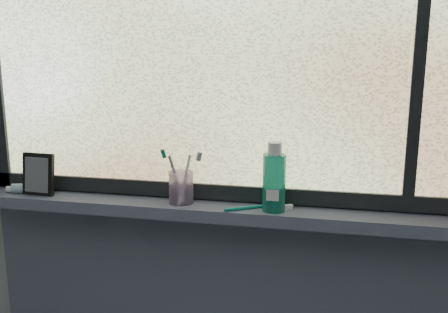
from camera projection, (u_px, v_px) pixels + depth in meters
name	position (u px, v px, depth m)	size (l,w,h in m)	color
wall_back	(217.00, 130.00, 1.62)	(3.00, 0.01, 2.50)	#9EA3A8
windowsill	(212.00, 210.00, 1.60)	(1.62, 0.14, 0.04)	#545970
window_pane	(215.00, 42.00, 1.54)	(1.50, 0.01, 1.00)	silver
frame_bottom	(215.00, 191.00, 1.64)	(1.60, 0.03, 0.05)	black
frame_mullion	(421.00, 41.00, 1.41)	(0.04, 0.03, 1.00)	black
vanity_mirror	(38.00, 174.00, 1.69)	(0.11, 0.06, 0.14)	black
toothpaste_tube	(26.00, 189.00, 1.72)	(0.18, 0.04, 0.03)	white
toothbrush_cup	(181.00, 187.00, 1.61)	(0.08, 0.08, 0.10)	#D2ABE2
toothbrush_lying	(253.00, 206.00, 1.56)	(0.24, 0.02, 0.02)	#0D7D6B
mouthwash_bottle	(274.00, 177.00, 1.52)	(0.07, 0.07, 0.18)	teal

